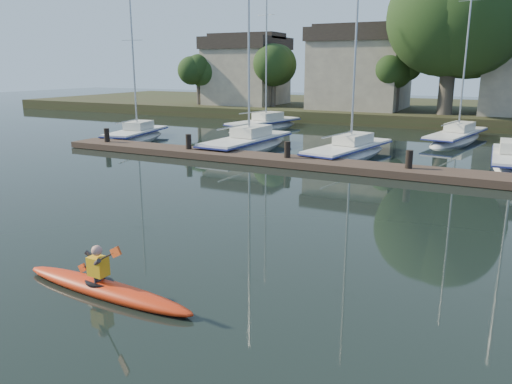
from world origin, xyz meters
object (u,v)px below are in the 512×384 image
at_px(kayak, 104,286).
at_px(sailboat_5, 264,130).
at_px(sailboat_2, 348,159).
at_px(sailboat_6, 456,143).
at_px(dock, 344,166).
at_px(sailboat_0, 137,141).
at_px(sailboat_1, 247,152).

xyz_separation_m(kayak, sailboat_5, (-10.13, 28.96, -0.37)).
height_order(sailboat_2, sailboat_6, sailboat_6).
bearing_deg(sailboat_6, dock, -95.09).
relative_size(sailboat_0, sailboat_2, 0.78).
bearing_deg(sailboat_1, dock, -23.78).
height_order(sailboat_5, sailboat_6, sailboat_6).
bearing_deg(sailboat_2, dock, -65.54).
distance_m(sailboat_0, sailboat_5, 10.89).
bearing_deg(sailboat_0, dock, -24.83).
xyz_separation_m(sailboat_0, sailboat_2, (15.08, 0.09, 0.00)).
distance_m(sailboat_2, sailboat_6, 10.17).
distance_m(sailboat_1, sailboat_2, 6.30).
distance_m(sailboat_2, sailboat_5, 13.70).
relative_size(kayak, sailboat_1, 0.32).
height_order(sailboat_0, sailboat_2, sailboat_2).
xyz_separation_m(sailboat_0, sailboat_1, (8.78, -0.21, -0.02)).
xyz_separation_m(sailboat_0, sailboat_5, (5.20, 9.57, 0.00)).
bearing_deg(dock, sailboat_2, 103.80).
bearing_deg(sailboat_6, sailboat_0, -144.29).
distance_m(sailboat_1, sailboat_6, 14.45).
relative_size(sailboat_5, sailboat_6, 0.98).
bearing_deg(sailboat_5, kayak, -59.15).
bearing_deg(kayak, sailboat_0, 131.06).
xyz_separation_m(dock, sailboat_2, (-0.99, 4.04, -0.39)).
relative_size(sailboat_0, sailboat_6, 0.75).
bearing_deg(dock, sailboat_1, 152.80).
relative_size(kayak, sailboat_6, 0.32).
height_order(sailboat_1, sailboat_2, sailboat_1).
height_order(sailboat_0, sailboat_1, sailboat_1).
bearing_deg(sailboat_5, sailboat_0, -106.91).
distance_m(kayak, sailboat_0, 24.72).
bearing_deg(sailboat_2, sailboat_6, 72.50).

